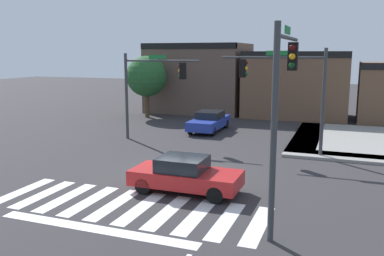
{
  "coord_description": "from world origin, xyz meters",
  "views": [
    {
      "loc": [
        6.91,
        -16.5,
        5.28
      ],
      "look_at": [
        0.18,
        1.48,
        1.78
      ],
      "focal_mm": 38.52,
      "sensor_mm": 36.0,
      "label": 1
    }
  ],
  "objects_px": {
    "traffic_signal_northwest": "(152,81)",
    "car_blue": "(209,121)",
    "traffic_signal_southeast": "(283,89)",
    "car_red": "(185,175)",
    "traffic_signal_northeast": "(285,82)",
    "roadside_tree": "(147,77)"
  },
  "relations": [
    {
      "from": "car_blue",
      "to": "roadside_tree",
      "type": "distance_m",
      "value": 8.32
    },
    {
      "from": "traffic_signal_southeast",
      "to": "roadside_tree",
      "type": "relative_size",
      "value": 1.21
    },
    {
      "from": "car_red",
      "to": "car_blue",
      "type": "xyz_separation_m",
      "value": [
        -3.07,
        12.33,
        -0.0
      ]
    },
    {
      "from": "roadside_tree",
      "to": "traffic_signal_northeast",
      "type": "bearing_deg",
      "value": -35.96
    },
    {
      "from": "car_red",
      "to": "car_blue",
      "type": "relative_size",
      "value": 0.94
    },
    {
      "from": "traffic_signal_northeast",
      "to": "car_red",
      "type": "height_order",
      "value": "traffic_signal_northeast"
    },
    {
      "from": "traffic_signal_northwest",
      "to": "car_blue",
      "type": "distance_m",
      "value": 5.59
    },
    {
      "from": "traffic_signal_southeast",
      "to": "car_blue",
      "type": "bearing_deg",
      "value": 26.32
    },
    {
      "from": "traffic_signal_southeast",
      "to": "roadside_tree",
      "type": "distance_m",
      "value": 22.56
    },
    {
      "from": "car_red",
      "to": "roadside_tree",
      "type": "xyz_separation_m",
      "value": [
        -9.83,
        16.35,
        2.7
      ]
    },
    {
      "from": "traffic_signal_northeast",
      "to": "traffic_signal_northwest",
      "type": "bearing_deg",
      "value": -6.11
    },
    {
      "from": "car_blue",
      "to": "roadside_tree",
      "type": "xyz_separation_m",
      "value": [
        -6.76,
        4.03,
        2.7
      ]
    },
    {
      "from": "roadside_tree",
      "to": "car_blue",
      "type": "bearing_deg",
      "value": -30.78
    },
    {
      "from": "traffic_signal_southeast",
      "to": "roadside_tree",
      "type": "bearing_deg",
      "value": 37.24
    },
    {
      "from": "traffic_signal_southeast",
      "to": "car_red",
      "type": "bearing_deg",
      "value": 67.24
    },
    {
      "from": "traffic_signal_northwest",
      "to": "car_blue",
      "type": "bearing_deg",
      "value": 61.46
    },
    {
      "from": "car_blue",
      "to": "roadside_tree",
      "type": "relative_size",
      "value": 0.88
    },
    {
      "from": "traffic_signal_northeast",
      "to": "car_red",
      "type": "bearing_deg",
      "value": 70.16
    },
    {
      "from": "roadside_tree",
      "to": "traffic_signal_southeast",
      "type": "bearing_deg",
      "value": -52.76
    },
    {
      "from": "traffic_signal_northwest",
      "to": "traffic_signal_southeast",
      "type": "distance_m",
      "value": 13.39
    },
    {
      "from": "traffic_signal_southeast",
      "to": "car_blue",
      "type": "xyz_separation_m",
      "value": [
        -6.89,
        13.93,
        -3.53
      ]
    },
    {
      "from": "car_blue",
      "to": "traffic_signal_northwest",
      "type": "bearing_deg",
      "value": -28.54
    }
  ]
}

